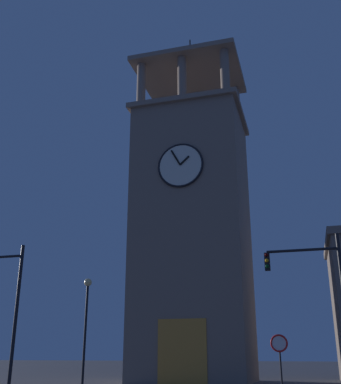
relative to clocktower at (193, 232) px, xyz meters
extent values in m
cube|color=gray|center=(0.00, -0.02, -0.65)|extent=(7.97, 7.05, 19.90)
cube|color=gray|center=(0.00, -0.02, 9.50)|extent=(8.57, 7.65, 0.40)
cylinder|color=gray|center=(-3.39, 2.90, 11.63)|extent=(0.70, 0.70, 3.87)
cylinder|color=gray|center=(0.00, 2.90, 11.63)|extent=(0.70, 0.70, 3.87)
cylinder|color=gray|center=(3.39, 2.90, 11.63)|extent=(0.70, 0.70, 3.87)
cylinder|color=gray|center=(-3.39, -2.94, 11.63)|extent=(0.70, 0.70, 3.87)
cylinder|color=gray|center=(0.00, -2.94, 11.63)|extent=(0.70, 0.70, 3.87)
cylinder|color=gray|center=(3.39, -2.94, 11.63)|extent=(0.70, 0.70, 3.87)
cube|color=gray|center=(0.00, -0.02, 13.77)|extent=(8.57, 7.65, 0.40)
cylinder|color=black|center=(0.00, -0.02, 15.67)|extent=(0.12, 0.12, 3.40)
cylinder|color=silver|center=(0.00, 3.56, 4.06)|extent=(3.22, 0.12, 3.22)
torus|color=black|center=(0.00, 3.58, 4.06)|extent=(3.38, 0.16, 3.38)
cube|color=black|center=(-0.33, 3.66, 4.36)|extent=(0.73, 0.06, 0.69)
cube|color=black|center=(0.33, 3.66, 4.66)|extent=(0.76, 0.06, 1.26)
cube|color=orange|center=(0.00, 3.45, -8.60)|extent=(3.20, 0.24, 4.00)
cylinder|color=black|center=(4.74, 14.83, -7.25)|extent=(0.16, 0.16, 6.70)
cylinder|color=black|center=(-7.88, 13.26, -4.56)|extent=(2.97, 0.12, 0.12)
cube|color=black|center=(-6.40, 13.26, -4.98)|extent=(0.22, 0.30, 0.75)
sphere|color=#360505|center=(-6.40, 13.44, -4.71)|extent=(0.16, 0.16, 0.16)
sphere|color=orange|center=(-6.40, 13.44, -4.96)|extent=(0.16, 0.16, 0.16)
sphere|color=#063316|center=(-6.40, 13.44, -5.21)|extent=(0.16, 0.16, 0.16)
cylinder|color=black|center=(4.03, 9.17, -7.86)|extent=(0.14, 0.14, 5.49)
sphere|color=#F9DB8C|center=(4.03, 9.17, -4.89)|extent=(0.44, 0.44, 0.44)
cylinder|color=black|center=(-6.52, 11.08, -9.40)|extent=(0.08, 0.08, 2.41)
cylinder|color=white|center=(-6.52, 11.12, -8.29)|extent=(0.70, 0.04, 0.70)
torus|color=red|center=(-6.52, 11.14, -8.29)|extent=(0.78, 0.08, 0.78)
camera|label=1|loc=(-7.97, 33.82, -8.74)|focal=44.02mm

